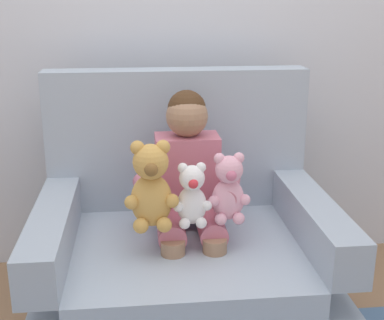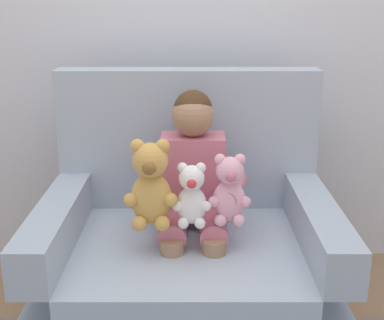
{
  "view_description": "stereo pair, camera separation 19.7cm",
  "coord_description": "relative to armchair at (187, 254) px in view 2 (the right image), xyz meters",
  "views": [
    {
      "loc": [
        -0.18,
        -1.92,
        1.35
      ],
      "look_at": [
        0.02,
        -0.05,
        0.76
      ],
      "focal_mm": 49.21,
      "sensor_mm": 36.0,
      "label": 1
    },
    {
      "loc": [
        0.02,
        -1.93,
        1.35
      ],
      "look_at": [
        0.02,
        -0.05,
        0.76
      ],
      "focal_mm": 49.21,
      "sensor_mm": 36.0,
      "label": 2
    }
  ],
  "objects": [
    {
      "name": "seated_child",
      "position": [
        0.02,
        0.01,
        0.31
      ],
      "size": [
        0.45,
        0.39,
        0.82
      ],
      "rotation": [
        0.0,
        0.0,
        -0.04
      ],
      "color": "#C66B7F",
      "rests_on": "armchair"
    },
    {
      "name": "plush_white",
      "position": [
        0.02,
        -0.16,
        0.32
      ],
      "size": [
        0.15,
        0.12,
        0.25
      ],
      "rotation": [
        0.0,
        0.0,
        -0.16
      ],
      "color": "white",
      "rests_on": "armchair"
    },
    {
      "name": "plush_honey",
      "position": [
        -0.13,
        -0.16,
        0.36
      ],
      "size": [
        0.2,
        0.16,
        0.34
      ],
      "rotation": [
        0.0,
        0.0,
        -0.12
      ],
      "color": "gold",
      "rests_on": "armchair"
    },
    {
      "name": "back_wall",
      "position": [
        0.0,
        0.66,
        0.99
      ],
      "size": [
        6.0,
        0.1,
        2.6
      ],
      "primitive_type": "cube",
      "color": "silver",
      "rests_on": "ground"
    },
    {
      "name": "armchair",
      "position": [
        0.0,
        0.0,
        0.0
      ],
      "size": [
        1.16,
        0.92,
        1.04
      ],
      "color": "#9EADBC",
      "rests_on": "ground"
    },
    {
      "name": "plush_pink",
      "position": [
        0.16,
        -0.13,
        0.33
      ],
      "size": [
        0.16,
        0.13,
        0.27
      ],
      "rotation": [
        0.0,
        0.0,
        -0.16
      ],
      "color": "#EAA8BC",
      "rests_on": "armchair"
    }
  ]
}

